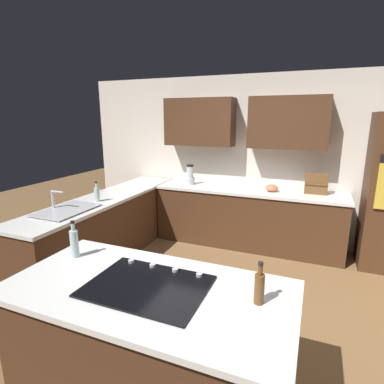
% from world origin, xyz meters
% --- Properties ---
extents(ground_plane, '(14.00, 14.00, 0.00)m').
position_xyz_m(ground_plane, '(0.00, 0.00, 0.00)').
color(ground_plane, brown).
extents(wall_back, '(6.00, 0.44, 2.60)m').
position_xyz_m(wall_back, '(0.07, -2.04, 1.45)').
color(wall_back, silver).
rests_on(wall_back, ground).
extents(lower_cabinets_back, '(2.80, 0.60, 0.86)m').
position_xyz_m(lower_cabinets_back, '(0.10, -1.72, 0.43)').
color(lower_cabinets_back, '#472B19').
rests_on(lower_cabinets_back, ground).
extents(countertop_back, '(2.84, 0.64, 0.04)m').
position_xyz_m(countertop_back, '(0.10, -1.72, 0.88)').
color(countertop_back, silver).
rests_on(countertop_back, lower_cabinets_back).
extents(lower_cabinets_side, '(0.60, 2.90, 0.86)m').
position_xyz_m(lower_cabinets_side, '(1.82, -0.55, 0.43)').
color(lower_cabinets_side, '#472B19').
rests_on(lower_cabinets_side, ground).
extents(countertop_side, '(0.64, 2.94, 0.04)m').
position_xyz_m(countertop_side, '(1.82, -0.55, 0.88)').
color(countertop_side, silver).
rests_on(countertop_side, lower_cabinets_side).
extents(island_base, '(1.79, 0.85, 0.86)m').
position_xyz_m(island_base, '(0.12, 1.24, 0.43)').
color(island_base, '#472B19').
rests_on(island_base, ground).
extents(island_top, '(1.87, 0.93, 0.04)m').
position_xyz_m(island_top, '(0.12, 1.24, 0.88)').
color(island_top, silver).
rests_on(island_top, island_base).
extents(sink_unit, '(0.46, 0.70, 0.23)m').
position_xyz_m(sink_unit, '(1.83, 0.17, 0.92)').
color(sink_unit, '#515456').
rests_on(sink_unit, countertop_side).
extents(cooktop, '(0.76, 0.56, 0.03)m').
position_xyz_m(cooktop, '(0.12, 1.23, 0.91)').
color(cooktop, black).
rests_on(cooktop, island_top).
extents(blender, '(0.15, 0.15, 0.32)m').
position_xyz_m(blender, '(1.05, -1.73, 1.04)').
color(blender, silver).
rests_on(blender, countertop_back).
extents(mixing_bowl, '(0.19, 0.19, 0.10)m').
position_xyz_m(mixing_bowl, '(-0.25, -1.73, 0.95)').
color(mixing_bowl, '#CC724C').
rests_on(mixing_bowl, countertop_back).
extents(spice_rack, '(0.31, 0.11, 0.29)m').
position_xyz_m(spice_rack, '(-0.85, -1.80, 1.05)').
color(spice_rack, brown).
rests_on(spice_rack, countertop_back).
extents(dish_soap_bottle, '(0.07, 0.07, 0.26)m').
position_xyz_m(dish_soap_bottle, '(1.77, -0.31, 1.00)').
color(dish_soap_bottle, silver).
rests_on(dish_soap_bottle, countertop_side).
extents(oil_bottle, '(0.06, 0.06, 0.30)m').
position_xyz_m(oil_bottle, '(0.87, 1.07, 1.02)').
color(oil_bottle, silver).
rests_on(oil_bottle, island_top).
extents(second_bottle, '(0.06, 0.06, 0.26)m').
position_xyz_m(second_bottle, '(-0.57, 1.15, 1.00)').
color(second_bottle, brown).
rests_on(second_bottle, island_top).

